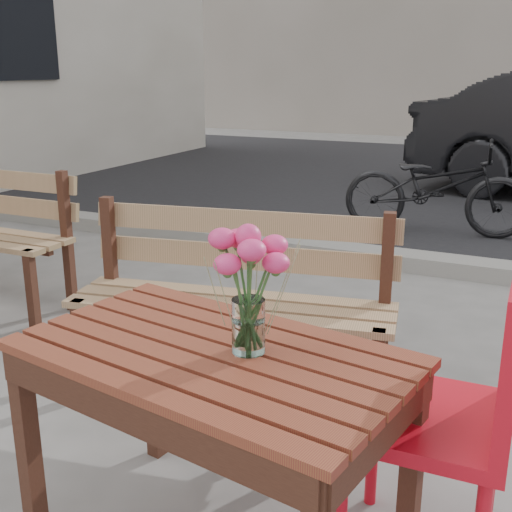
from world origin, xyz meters
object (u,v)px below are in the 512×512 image
(main_table, at_px, (212,385))
(main_vase, at_px, (248,274))
(bicycle, at_px, (436,187))
(red_chair, at_px, (459,402))

(main_table, xyz_separation_m, main_vase, (0.10, 0.03, 0.34))
(main_table, bearing_deg, main_vase, 26.17)
(main_vase, relative_size, bicycle, 0.23)
(main_table, distance_m, bicycle, 4.37)
(red_chair, bearing_deg, bicycle, -170.26)
(red_chair, bearing_deg, main_table, -70.43)
(red_chair, relative_size, bicycle, 0.59)
(main_table, bearing_deg, bicycle, 101.44)
(red_chair, xyz_separation_m, bicycle, (-0.77, 4.11, -0.12))
(red_chair, relative_size, main_vase, 2.58)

